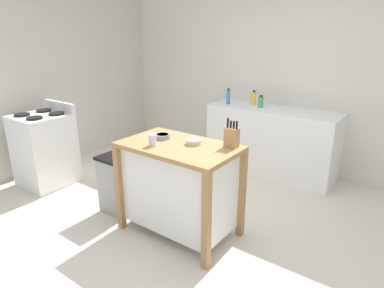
# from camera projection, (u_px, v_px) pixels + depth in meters

# --- Properties ---
(ground_plane) EXTENTS (6.40, 6.40, 0.00)m
(ground_plane) POSITION_uv_depth(u_px,v_px,m) (186.00, 236.00, 3.15)
(ground_plane) COLOR beige
(ground_plane) RESTS_ON ground
(wall_back) EXTENTS (5.40, 0.10, 2.60)m
(wall_back) POSITION_uv_depth(u_px,v_px,m) (286.00, 75.00, 4.46)
(wall_back) COLOR beige
(wall_back) RESTS_ON ground
(wall_left) EXTENTS (0.10, 2.86, 2.60)m
(wall_left) POSITION_uv_depth(u_px,v_px,m) (75.00, 72.00, 4.88)
(wall_left) COLOR beige
(wall_left) RESTS_ON ground
(kitchen_island) EXTENTS (1.07, 0.64, 0.90)m
(kitchen_island) POSITION_uv_depth(u_px,v_px,m) (179.00, 184.00, 3.08)
(kitchen_island) COLOR #9E7042
(kitchen_island) RESTS_ON ground
(knife_block) EXTENTS (0.11, 0.09, 0.25)m
(knife_block) POSITION_uv_depth(u_px,v_px,m) (232.00, 137.00, 2.86)
(knife_block) COLOR #AD7F4C
(knife_block) RESTS_ON kitchen_island
(bowl_stoneware_deep) EXTENTS (0.14, 0.14, 0.04)m
(bowl_stoneware_deep) POSITION_uv_depth(u_px,v_px,m) (194.00, 142.00, 2.95)
(bowl_stoneware_deep) COLOR beige
(bowl_stoneware_deep) RESTS_ON kitchen_island
(bowl_ceramic_small) EXTENTS (0.14, 0.14, 0.04)m
(bowl_ceramic_small) POSITION_uv_depth(u_px,v_px,m) (163.00, 136.00, 3.11)
(bowl_ceramic_small) COLOR gray
(bowl_ceramic_small) RESTS_ON kitchen_island
(drinking_cup) EXTENTS (0.07, 0.07, 0.11)m
(drinking_cup) POSITION_uv_depth(u_px,v_px,m) (152.00, 140.00, 2.90)
(drinking_cup) COLOR silver
(drinking_cup) RESTS_ON kitchen_island
(trash_bin) EXTENTS (0.36, 0.28, 0.63)m
(trash_bin) POSITION_uv_depth(u_px,v_px,m) (117.00, 184.00, 3.50)
(trash_bin) COLOR gray
(trash_bin) RESTS_ON ground
(sink_counter) EXTENTS (1.71, 0.60, 0.90)m
(sink_counter) POSITION_uv_depth(u_px,v_px,m) (271.00, 141.00, 4.47)
(sink_counter) COLOR silver
(sink_counter) RESTS_ON ground
(sink_faucet) EXTENTS (0.02, 0.02, 0.22)m
(sink_faucet) POSITION_uv_depth(u_px,v_px,m) (278.00, 99.00, 4.40)
(sink_faucet) COLOR #B7BCC1
(sink_faucet) RESTS_ON sink_counter
(bottle_hand_soap) EXTENTS (0.06, 0.06, 0.21)m
(bottle_hand_soap) POSITION_uv_depth(u_px,v_px,m) (254.00, 98.00, 4.52)
(bottle_hand_soap) COLOR yellow
(bottle_hand_soap) RESTS_ON sink_counter
(bottle_spray_cleaner) EXTENTS (0.05, 0.05, 0.22)m
(bottle_spray_cleaner) POSITION_uv_depth(u_px,v_px,m) (228.00, 97.00, 4.58)
(bottle_spray_cleaner) COLOR blue
(bottle_spray_cleaner) RESTS_ON sink_counter
(bottle_dish_soap) EXTENTS (0.07, 0.07, 0.17)m
(bottle_dish_soap) POSITION_uv_depth(u_px,v_px,m) (261.00, 102.00, 4.38)
(bottle_dish_soap) COLOR green
(bottle_dish_soap) RESTS_ON sink_counter
(stove) EXTENTS (0.60, 0.60, 1.02)m
(stove) POSITION_uv_depth(u_px,v_px,m) (45.00, 149.00, 4.14)
(stove) COLOR silver
(stove) RESTS_ON ground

